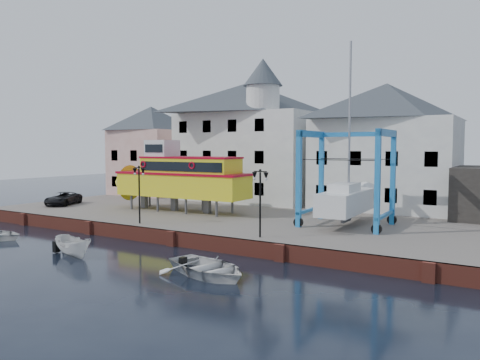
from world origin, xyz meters
The scene contains 13 objects.
ground centered at (0.00, 0.00, 0.00)m, with size 140.00×140.00×0.00m, color black.
hardstanding centered at (0.00, 11.00, 0.50)m, with size 44.00×22.00×1.00m, color #655D57.
quay_wall centered at (0.00, 0.10, 0.50)m, with size 44.00×0.47×1.00m.
building_pink centered at (-18.00, 18.00, 6.15)m, with size 8.00×7.00×10.30m.
building_white_main centered at (-4.87, 18.39, 7.34)m, with size 14.00×8.30×14.00m.
building_white_right centered at (9.00, 19.00, 6.60)m, with size 12.00×8.00×11.20m.
lamp_post_left centered at (-4.00, 1.20, 4.17)m, with size 1.12×0.32×4.20m.
lamp_post_right centered at (6.00, 1.20, 4.17)m, with size 1.12×0.32×4.20m.
tour_boat centered at (-6.25, 7.92, 3.90)m, with size 14.19×3.68×6.15m.
travel_lift centered at (9.10, 8.84, 3.16)m, with size 6.13×8.59×12.90m.
van centered at (-17.98, 5.46, 1.61)m, with size 2.04×4.42×1.23m, color black.
motorboat_a centered at (-3.18, -5.31, 0.00)m, with size 1.35×3.59×1.39m, color silver.
motorboat_b centered at (6.18, -4.59, 0.00)m, with size 3.69×5.16×1.07m, color silver.
Camera 1 is at (19.80, -23.68, 6.52)m, focal length 35.00 mm.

